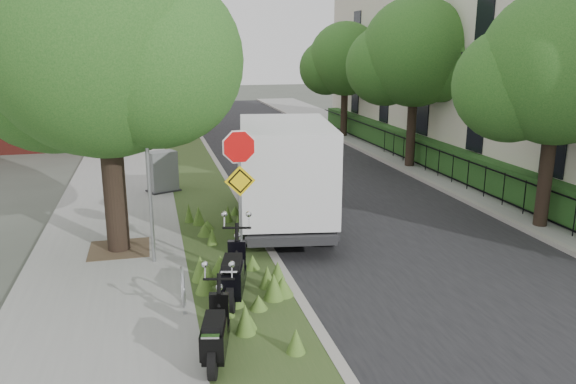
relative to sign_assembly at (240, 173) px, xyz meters
name	(u,v)px	position (x,y,z in m)	size (l,w,h in m)	color
ground	(313,284)	(1.40, -0.58, -2.33)	(120.00, 120.00, 0.00)	#4C5147
sidewalk_near	(121,183)	(-2.85, 9.42, -2.27)	(3.50, 60.00, 0.12)	gray
verge	(198,178)	(-0.10, 9.42, -2.27)	(2.00, 60.00, 0.12)	#354D21
kerb_near	(225,177)	(0.90, 9.42, -2.26)	(0.20, 60.00, 0.13)	#9E9991
road	(314,173)	(4.40, 9.42, -2.32)	(7.00, 60.00, 0.01)	black
kerb_far	(398,167)	(7.90, 9.42, -2.26)	(0.20, 60.00, 0.13)	#9E9991
footpath_far	(436,165)	(9.60, 9.42, -2.27)	(3.20, 60.00, 0.12)	gray
street_tree_main	(99,47)	(-2.68, 2.28, 2.48)	(6.21, 5.54, 7.66)	black
bare_post	(149,175)	(-1.80, 1.22, -0.21)	(0.08, 0.08, 4.00)	#A5A8AD
bike_hoop	(183,287)	(-1.30, -1.18, -1.83)	(0.06, 0.78, 0.77)	#A5A8AD
sign_assembly	(240,173)	(0.00, 0.00, 0.00)	(0.94, 0.08, 3.22)	#A5A8AD
fence_far	(414,152)	(8.60, 9.42, -1.66)	(0.04, 24.00, 1.00)	black
hedge_far	(430,151)	(9.30, 9.42, -1.66)	(1.00, 24.00, 1.10)	#1E481A
terrace_houses	(516,63)	(12.89, 9.42, 1.83)	(7.40, 26.40, 8.20)	beige
brick_building	(19,58)	(-8.10, 21.42, 1.88)	(9.40, 10.40, 8.30)	maroon
far_tree_a	(554,74)	(8.34, 1.46, 1.80)	(4.60, 4.10, 6.22)	black
far_tree_b	(413,58)	(8.34, 9.46, 2.04)	(4.83, 4.31, 6.56)	black
far_tree_c	(344,63)	(8.34, 17.46, 1.63)	(4.37, 3.89, 5.93)	black
scooter_near	(215,339)	(-0.94, -3.30, -1.81)	(0.60, 1.71, 0.83)	black
scooter_far	(233,279)	(-0.36, -1.25, -1.76)	(0.72, 1.92, 0.93)	black
box_truck	(284,169)	(1.70, 3.23, -0.69)	(3.02, 5.82, 2.51)	#262628
utility_cabinet	(163,172)	(-1.40, 7.60, -1.56)	(1.19, 1.02, 1.34)	#262628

